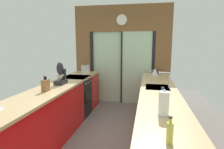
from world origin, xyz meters
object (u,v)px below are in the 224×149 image
oven_range (76,96)px  paper_towel_roll (164,104)px  stock_pot (86,69)px  knife_block (46,85)px  kettle (155,71)px  stand_mixer (61,76)px  soap_bottle_near (170,132)px  soap_bottle_far (162,99)px

oven_range → paper_towel_roll: size_ratio=3.19×
stock_pot → oven_range: bearing=-91.6°
knife_block → paper_towel_roll: paper_towel_roll is taller
knife_block → stock_pot: (0.00, 1.99, 0.00)m
kettle → stand_mixer: bearing=-141.6°
stand_mixer → knife_block: bearing=-90.0°
kettle → soap_bottle_near: bearing=-90.0°
knife_block → soap_bottle_far: same height
paper_towel_roll → soap_bottle_far: bearing=90.0°
knife_block → stock_pot: knife_block is taller
paper_towel_roll → kettle: bearing=90.0°
kettle → soap_bottle_far: soap_bottle_far is taller
soap_bottle_near → paper_towel_roll: paper_towel_roll is taller
oven_range → stand_mixer: (0.02, -0.80, 0.63)m
stock_pot → soap_bottle_near: 3.73m
soap_bottle_far → paper_towel_roll: 0.23m
soap_bottle_far → paper_towel_roll: bearing=-90.0°
stock_pot → soap_bottle_near: (1.78, -3.28, -0.01)m
oven_range → kettle: 1.98m
knife_block → stand_mixer: (0.00, 0.54, 0.06)m
oven_range → knife_block: knife_block is taller
paper_towel_roll → stand_mixer: bearing=145.0°
oven_range → soap_bottle_far: size_ratio=3.61×
stock_pot → kettle: stock_pot is taller
kettle → soap_bottle_near: soap_bottle_near is taller
stand_mixer → soap_bottle_near: stand_mixer is taller
oven_range → stand_mixer: stand_mixer is taller
knife_block → stand_mixer: stand_mixer is taller
knife_block → stand_mixer: 0.54m
soap_bottle_far → soap_bottle_near: bearing=-90.0°
kettle → stock_pot: bearing=178.9°
stand_mixer → soap_bottle_near: 2.56m
stand_mixer → paper_towel_roll: bearing=-35.0°
stand_mixer → kettle: bearing=38.4°
paper_towel_roll → stock_pot: bearing=123.5°
stand_mixer → paper_towel_roll: (1.78, -1.24, -0.03)m
knife_block → paper_towel_roll: size_ratio=0.89×
stand_mixer → soap_bottle_far: stand_mixer is taller
oven_range → soap_bottle_near: 3.23m
oven_range → stand_mixer: bearing=-88.7°
oven_range → stock_pot: bearing=88.4°
knife_block → kettle: size_ratio=0.98×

